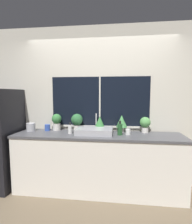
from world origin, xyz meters
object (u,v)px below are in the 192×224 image
potted_plant_far_left (57,121)px  bottle_tall (120,129)px  sink (95,131)px  potted_plant_center (100,123)px  potted_plant_far_right (145,123)px  soap_bottle (70,129)px  mug_blue (47,128)px  mug_white (128,132)px  potted_plant_left (77,121)px  potted_plant_right (122,122)px  kettle (31,127)px

potted_plant_far_left → bottle_tall: size_ratio=1.29×
sink → potted_plant_center: (0.06, 0.19, 0.10)m
potted_plant_far_right → soap_bottle: potted_plant_far_right is taller
sink → mug_blue: 0.85m
bottle_tall → mug_white: (0.13, 0.05, -0.05)m
potted_plant_left → potted_plant_right: potted_plant_left is taller
bottle_tall → kettle: (-1.50, 0.11, -0.02)m
bottle_tall → mug_white: bottle_tall is taller
soap_bottle → kettle: 0.72m
sink → potted_plant_far_right: bearing=12.9°
potted_plant_left → soap_bottle: size_ratio=1.64×
potted_plant_left → potted_plant_center: potted_plant_left is taller
potted_plant_center → potted_plant_far_right: size_ratio=1.01×
potted_plant_left → potted_plant_far_right: potted_plant_left is taller
potted_plant_right → potted_plant_far_right: size_ratio=1.10×
bottle_tall → mug_blue: bearing=171.9°
mug_white → potted_plant_left: bearing=168.1°
soap_bottle → potted_plant_center: bearing=26.3°
bottle_tall → potted_plant_right: bearing=82.3°
mug_blue → potted_plant_right: bearing=2.3°
potted_plant_center → soap_bottle: size_ratio=1.45×
potted_plant_right → mug_blue: 1.27m
soap_bottle → mug_white: 0.91m
potted_plant_center → bottle_tall: bearing=-34.1°
potted_plant_left → bottle_tall: size_ratio=1.32×
potted_plant_far_left → soap_bottle: bearing=-36.9°
potted_plant_left → potted_plant_far_right: size_ratio=1.14×
potted_plant_right → kettle: bearing=-175.9°
potted_plant_far_right → sink: bearing=-167.1°
sink → soap_bottle: sink is taller
potted_plant_center → mug_blue: size_ratio=2.47×
potted_plant_right → kettle: size_ratio=1.89×
potted_plant_far_right → mug_white: (-0.28, -0.18, -0.11)m
sink → bottle_tall: sink is taller
potted_plant_far_right → potted_plant_far_left: bearing=180.0°
potted_plant_far_left → potted_plant_far_right: size_ratio=1.11×
sink → potted_plant_far_right: size_ratio=2.22×
sink → bottle_tall: size_ratio=2.56×
potted_plant_far_left → potted_plant_far_right: bearing=0.0°
potted_plant_far_left → bottle_tall: bearing=-11.7°
potted_plant_right → bottle_tall: size_ratio=1.27×
potted_plant_center → potted_plant_right: (0.36, 0.00, 0.02)m
bottle_tall → mug_white: size_ratio=2.54×
potted_plant_far_right → mug_blue: size_ratio=2.45×
potted_plant_right → potted_plant_far_right: potted_plant_right is taller
kettle → bottle_tall: bearing=-4.4°
sink → potted_plant_far_right: sink is taller
sink → mug_blue: size_ratio=5.44×
bottle_tall → kettle: 1.51m
sink → mug_white: sink is taller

